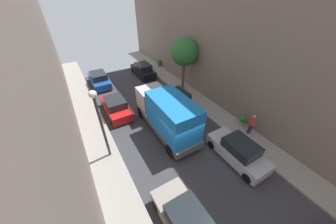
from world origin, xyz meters
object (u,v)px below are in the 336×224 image
parked_car_right_2 (177,99)px  parked_car_left_1 (187,223)px  parked_car_left_2 (116,107)px  potted_plant_1 (159,63)px  delivery_truck (167,114)px  parked_car_right_1 (238,151)px  pedestrian (252,124)px  parked_car_right_3 (143,70)px  parked_car_left_3 (99,80)px  street_tree_1 (185,52)px  lamp_post (99,116)px  potted_plant_3 (242,121)px

parked_car_right_2 → parked_car_left_1: bearing=-120.3°
parked_car_left_2 → potted_plant_1: size_ratio=4.66×
parked_car_right_2 → delivery_truck: delivery_truck is taller
parked_car_right_1 → pedestrian: bearing=24.0°
parked_car_left_1 → parked_car_left_2: (0.00, 10.97, 0.00)m
parked_car_right_1 → parked_car_right_3: bearing=90.0°
parked_car_left_1 → parked_car_left_3: (0.00, 17.24, 0.00)m
pedestrian → street_tree_1: 9.23m
parked_car_right_2 → potted_plant_1: parked_car_right_2 is taller
lamp_post → parked_car_left_2: bearing=67.5°
parked_car_right_3 → potted_plant_3: 13.49m
parked_car_left_3 → parked_car_right_2: 9.66m
parked_car_right_3 → street_tree_1: street_tree_1 is taller
parked_car_right_2 → potted_plant_3: (2.88, -5.28, -0.09)m
parked_car_right_1 → lamp_post: size_ratio=0.84×
pedestrian → street_tree_1: (-0.33, 8.72, 3.01)m
pedestrian → street_tree_1: street_tree_1 is taller
delivery_truck → potted_plant_1: (5.75, 12.04, -1.13)m
pedestrian → parked_car_left_3: bearing=119.6°
parked_car_left_3 → parked_car_right_2: same height
parked_car_left_1 → parked_car_right_3: size_ratio=1.00×
parked_car_left_1 → parked_car_left_2: 10.97m
parked_car_right_3 → street_tree_1: size_ratio=0.79×
parked_car_left_1 → lamp_post: lamp_post is taller
parked_car_right_1 → parked_car_left_3: bearing=109.3°
parked_car_left_3 → parked_car_right_3: size_ratio=1.00×
parked_car_left_3 → pedestrian: bearing=-60.4°
parked_car_right_1 → potted_plant_1: size_ratio=4.66×
lamp_post → parked_car_right_3: bearing=55.8°
parked_car_left_2 → parked_car_left_3: bearing=90.0°
delivery_truck → street_tree_1: bearing=45.9°
parked_car_right_2 → lamp_post: size_ratio=0.84×
parked_car_left_2 → parked_car_right_2: (5.40, -1.74, 0.00)m
parked_car_right_2 → parked_car_right_3: size_ratio=1.00×
street_tree_1 → pedestrian: bearing=-87.8°
parked_car_left_2 → delivery_truck: (2.70, -4.45, 1.07)m
street_tree_1 → parked_car_left_1: bearing=-123.4°
parked_car_left_1 → street_tree_1: size_ratio=0.79×
pedestrian → street_tree_1: size_ratio=0.32×
parked_car_right_1 → street_tree_1: street_tree_1 is taller
parked_car_left_1 → delivery_truck: (2.70, 6.52, 1.07)m
parked_car_left_1 → parked_car_right_1: size_ratio=1.00×
parked_car_right_2 → street_tree_1: street_tree_1 is taller
parked_car_left_3 → parked_car_right_1: bearing=-70.7°
parked_car_right_1 → street_tree_1: bearing=76.6°
delivery_truck → potted_plant_1: 13.39m
parked_car_right_3 → delivery_truck: (-2.70, -10.62, 1.07)m
lamp_post → potted_plant_3: bearing=-13.4°
parked_car_right_3 → pedestrian: bearing=-79.2°
parked_car_right_1 → delivery_truck: (-2.70, 4.69, 1.07)m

